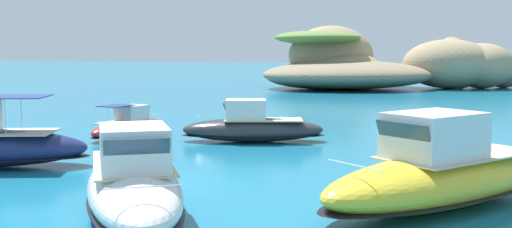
# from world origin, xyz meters

# --- Properties ---
(ground_plane) EXTENTS (400.00, 400.00, 0.00)m
(ground_plane) POSITION_xyz_m (0.00, 0.00, 0.00)
(ground_plane) COLOR #197093
(islet_large) EXTENTS (27.98, 25.57, 8.45)m
(islet_large) POSITION_xyz_m (-5.31, 62.44, 2.84)
(islet_large) COLOR #84755B
(islet_large) RESTS_ON ground
(islet_small) EXTENTS (17.35, 13.54, 6.89)m
(islet_small) POSITION_xyz_m (10.76, 66.87, 3.07)
(islet_small) COLOR #9E8966
(islet_small) RESTS_ON ground
(motorboat_charcoal) EXTENTS (8.58, 4.94, 2.43)m
(motorboat_charcoal) POSITION_xyz_m (-0.27, 12.49, 0.81)
(motorboat_charcoal) COLOR #2D2D33
(motorboat_charcoal) RESTS_ON ground
(motorboat_yellow) EXTENTS (9.09, 10.82, 3.23)m
(motorboat_yellow) POSITION_xyz_m (10.58, 0.64, 1.08)
(motorboat_yellow) COLOR yellow
(motorboat_yellow) RESTS_ON ground
(motorboat_white) EXTENTS (7.96, 9.95, 2.93)m
(motorboat_white) POSITION_xyz_m (1.23, -3.59, 0.98)
(motorboat_white) COLOR white
(motorboat_white) RESTS_ON ground
(motorboat_red) EXTENTS (2.92, 6.61, 2.01)m
(motorboat_red) POSITION_xyz_m (-7.92, 11.89, 0.64)
(motorboat_red) COLOR red
(motorboat_red) RESTS_ON ground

